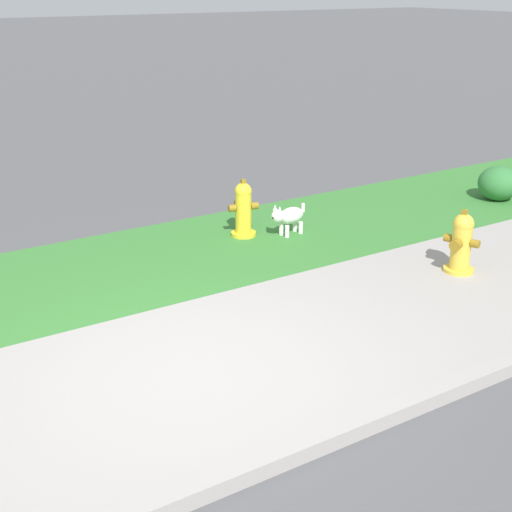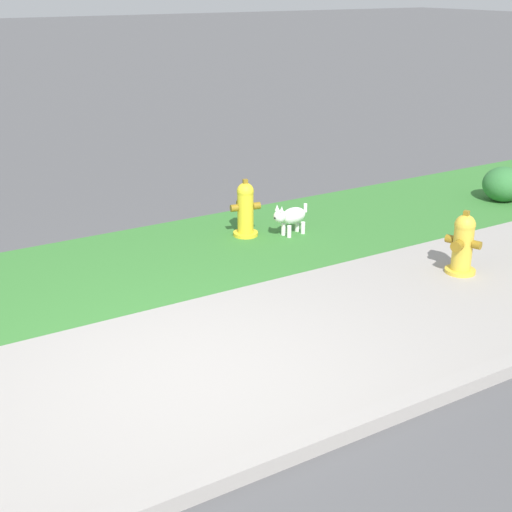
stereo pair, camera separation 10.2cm
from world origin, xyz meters
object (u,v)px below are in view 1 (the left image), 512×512
at_px(small_white_dog, 288,216).
at_px(shrub_bush_near_lamp, 499,183).
at_px(fire_hydrant_far_end, 243,209).
at_px(fire_hydrant_mid_block, 461,243).

height_order(small_white_dog, shrub_bush_near_lamp, shrub_bush_near_lamp).
bearing_deg(fire_hydrant_far_end, fire_hydrant_mid_block, -46.85).
bearing_deg(fire_hydrant_far_end, shrub_bush_near_lamp, 2.86).
xyz_separation_m(fire_hydrant_mid_block, small_white_dog, (-0.90, 2.02, -0.09)).
bearing_deg(fire_hydrant_mid_block, shrub_bush_near_lamp, -77.56).
bearing_deg(fire_hydrant_mid_block, small_white_dog, 3.79).
height_order(fire_hydrant_far_end, shrub_bush_near_lamp, fire_hydrant_far_end).
distance_m(fire_hydrant_mid_block, shrub_bush_near_lamp, 3.08).
height_order(fire_hydrant_far_end, fire_hydrant_mid_block, fire_hydrant_far_end).
relative_size(fire_hydrant_far_end, fire_hydrant_mid_block, 1.02).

